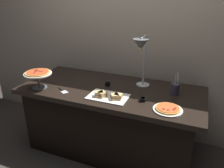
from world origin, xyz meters
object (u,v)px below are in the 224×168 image
sandwich_platter (108,96)px  sauce_cup_near (108,84)px  pizza_plate_center (38,75)px  heat_lamp (141,50)px  sauce_cup_far (143,99)px  utensil_holder (175,89)px  serving_spatula (63,91)px  pizza_plate_front (168,109)px

sandwich_platter → sauce_cup_near: (-0.12, 0.27, -0.00)m
pizza_plate_center → sandwich_platter: (0.76, 0.05, -0.13)m
heat_lamp → sandwich_platter: size_ratio=1.42×
sauce_cup_far → utensil_holder: bearing=46.7°
pizza_plate_center → sauce_cup_near: size_ratio=4.95×
utensil_holder → serving_spatula: utensil_holder is taller
serving_spatula → sandwich_platter: bearing=3.3°
sauce_cup_near → serving_spatula: bearing=-140.8°
pizza_plate_center → sauce_cup_near: pizza_plate_center is taller
heat_lamp → sandwich_platter: heat_lamp is taller
sauce_cup_near → utensil_holder: (0.70, 0.05, 0.04)m
sandwich_platter → pizza_plate_front: bearing=-3.0°
sandwich_platter → sauce_cup_far: 0.33m
pizza_plate_center → sauce_cup_near: (0.64, 0.33, -0.13)m
sandwich_platter → serving_spatula: bearing=-176.7°
sandwich_platter → heat_lamp: bearing=51.1°
serving_spatula → sauce_cup_far: bearing=6.0°
pizza_plate_front → sauce_cup_far: bearing=160.1°
heat_lamp → utensil_holder: size_ratio=2.43×
pizza_plate_front → utensil_holder: size_ratio=1.12×
pizza_plate_front → sauce_cup_far: size_ratio=4.25×
sandwich_platter → serving_spatula: sandwich_platter is taller
pizza_plate_front → serving_spatula: 1.06m
serving_spatula → heat_lamp: bearing=23.3°
pizza_plate_front → serving_spatula: (-1.06, 0.00, -0.01)m
sauce_cup_near → serving_spatula: 0.48m
sauce_cup_far → utensil_holder: utensil_holder is taller
sauce_cup_near → serving_spatula: size_ratio=0.35×
sandwich_platter → sauce_cup_far: size_ratio=6.45×
pizza_plate_front → pizza_plate_center: (-1.33, -0.02, 0.14)m
pizza_plate_center → sandwich_platter: size_ratio=0.74×
sandwich_platter → utensil_holder: utensil_holder is taller
sandwich_platter → sauce_cup_far: (0.33, 0.06, -0.00)m
sandwich_platter → sauce_cup_near: 0.30m
utensil_holder → pizza_plate_center: bearing=-164.2°
sauce_cup_near → sauce_cup_far: bearing=-25.8°
pizza_plate_front → sandwich_platter: sandwich_platter is taller
pizza_plate_front → pizza_plate_center: bearing=-179.0°
sauce_cup_far → heat_lamp: bearing=113.4°
sauce_cup_far → serving_spatula: 0.82m
heat_lamp → pizza_plate_center: (-0.99, -0.33, -0.28)m
pizza_plate_front → sandwich_platter: 0.57m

